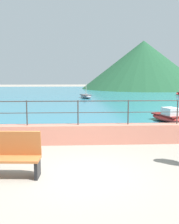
{
  "coord_description": "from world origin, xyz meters",
  "views": [
    {
      "loc": [
        -0.12,
        -6.85,
        2.55
      ],
      "look_at": [
        0.45,
        3.7,
        1.1
      ],
      "focal_mm": 44.8,
      "sensor_mm": 36.0,
      "label": 1
    }
  ],
  "objects": [
    {
      "name": "bench_main",
      "position": [
        -1.83,
        0.01,
        0.56
      ],
      "size": [
        1.73,
        0.66,
        1.13
      ],
      "color": "#B76633",
      "rests_on": "ground"
    },
    {
      "name": "boat_1",
      "position": [
        1.03,
        21.98,
        0.26
      ],
      "size": [
        1.5,
        2.46,
        1.57
      ],
      "color": "gray",
      "rests_on": "lake_water"
    },
    {
      "name": "boat_0",
      "position": [
        4.76,
        7.38,
        0.33
      ],
      "size": [
        1.58,
        2.47,
        0.76
      ],
      "color": "red",
      "rests_on": "lake_water"
    },
    {
      "name": "railing",
      "position": [
        0.0,
        3.2,
        1.32
      ],
      "size": [
        18.44,
        0.04,
        0.9
      ],
      "color": "#383330",
      "rests_on": "promenade_wall"
    },
    {
      "name": "promenade_wall",
      "position": [
        0.0,
        3.2,
        0.35
      ],
      "size": [
        20.0,
        0.56,
        0.7
      ],
      "primitive_type": "cube",
      "color": "tan",
      "rests_on": "ground"
    },
    {
      "name": "ground_plane",
      "position": [
        0.0,
        0.0,
        0.0
      ],
      "size": [
        120.0,
        120.0,
        0.0
      ],
      "primitive_type": "plane",
      "color": "gray"
    },
    {
      "name": "hill_main",
      "position": [
        11.52,
        40.47,
        4.03
      ],
      "size": [
        20.93,
        20.93,
        8.06
      ],
      "primitive_type": "cone",
      "color": "#1E4C2D",
      "rests_on": "ground"
    },
    {
      "name": "lake_water",
      "position": [
        0.0,
        25.84,
        0.03
      ],
      "size": [
        64.0,
        44.32,
        0.06
      ],
      "primitive_type": "cube",
      "color": "teal",
      "rests_on": "ground"
    }
  ]
}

